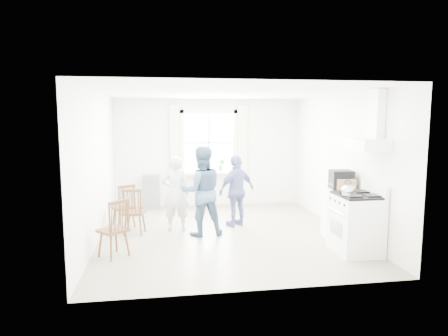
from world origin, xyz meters
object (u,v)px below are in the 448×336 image
Objects in this scene: low_cabinet at (341,214)px; stereo_stack at (341,180)px; gas_stove at (356,223)px; windsor_chair_c at (117,222)px; person_mid at (202,191)px; person_right at (237,191)px; windsor_chair_a at (125,202)px; windsor_chair_b at (133,207)px; person_left at (176,193)px.

stereo_stack is at bearing 79.69° from low_cabinet.
windsor_chair_c is at bearing 174.93° from gas_stove.
gas_stove is 1.24× the size of low_cabinet.
person_mid is (-2.41, 0.65, 0.37)m from low_cabinet.
person_right is (-1.66, 1.16, 0.26)m from low_cabinet.
gas_stove is 0.70m from low_cabinet.
person_right is (0.75, 0.52, -0.11)m from person_mid.
stereo_stack is at bearing 6.29° from windsor_chair_c.
stereo_stack is at bearing 119.28° from person_right.
stereo_stack is 0.29× the size of person_right.
gas_stove reaches higher than windsor_chair_a.
gas_stove is 2.72m from person_mid.
person_right is at bearing -151.55° from person_mid.
gas_stove is 3.89m from windsor_chair_b.
person_mid is at bearing -7.28° from windsor_chair_b.
person_right reaches higher than gas_stove.
windsor_chair_a is 0.99× the size of windsor_chair_b.
stereo_stack reaches higher than low_cabinet.
windsor_chair_a is at bearing 151.98° from gas_stove.
person_left reaches higher than windsor_chair_a.
person_left is 1.01× the size of person_right.
windsor_chair_b is 0.96× the size of windsor_chair_c.
low_cabinet is at bearing -18.77° from windsor_chair_a.
person_mid is at bearing 144.66° from person_left.
person_left reaches higher than stereo_stack.
person_right is at bearing -168.58° from person_left.
stereo_stack is at bearing -11.60° from windsor_chair_b.
gas_stove is at bearing -22.78° from windsor_chair_b.
stereo_stack is (0.08, 0.75, 0.58)m from gas_stove.
gas_stove is 1.28× the size of windsor_chair_a.
windsor_chair_a is at bearing -30.82° from person_mid.
windsor_chair_a is 1.01m from person_left.
person_left is at bearing 56.18° from windsor_chair_c.
gas_stove is 0.78× the size of person_left.
low_cabinet reaches higher than windsor_chair_a.
gas_stove is 1.22× the size of windsor_chair_c.
low_cabinet is 0.62× the size of person_left.
person_mid is at bearing 166.22° from stereo_stack.
person_left is at bearing 160.94° from stereo_stack.
stereo_stack is 0.28× the size of person_left.
person_right is at bearing 146.30° from stereo_stack.
stereo_stack is at bearing 166.81° from person_left.
stereo_stack is at bearing -18.00° from windsor_chair_a.
person_mid is (-2.34, 1.35, 0.33)m from gas_stove.
gas_stove is 4.26m from windsor_chair_a.
low_cabinet is 3.83m from windsor_chair_c.
windsor_chair_a is at bearing 109.20° from windsor_chair_b.
person_right is at bearing -3.59° from windsor_chair_a.
windsor_chair_a is 2.18m from person_right.
person_left is at bearing 16.91° from windsor_chair_b.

